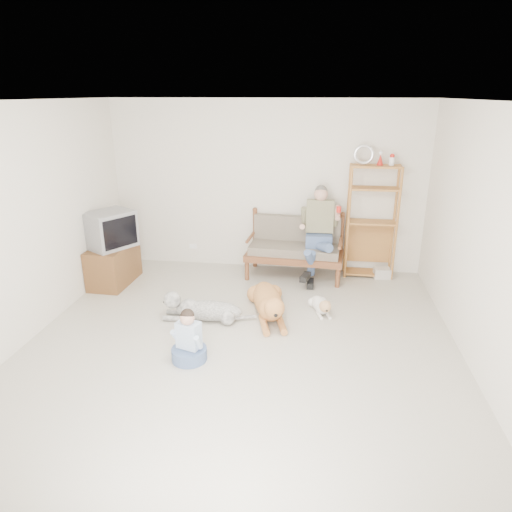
# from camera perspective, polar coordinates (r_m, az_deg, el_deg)

# --- Properties ---
(floor) EXTENTS (5.50, 5.50, 0.00)m
(floor) POSITION_cam_1_polar(r_m,az_deg,el_deg) (5.30, -2.21, -11.81)
(floor) COLOR beige
(floor) RESTS_ON ground
(ceiling) EXTENTS (5.50, 5.50, 0.00)m
(ceiling) POSITION_cam_1_polar(r_m,az_deg,el_deg) (4.52, -2.68, 18.82)
(ceiling) COLOR silver
(ceiling) RESTS_ON ground
(wall_back) EXTENTS (5.00, 0.00, 5.00)m
(wall_back) POSITION_cam_1_polar(r_m,az_deg,el_deg) (7.38, 1.28, 8.63)
(wall_back) COLOR beige
(wall_back) RESTS_ON ground
(wall_front) EXTENTS (5.00, 0.00, 5.00)m
(wall_front) POSITION_cam_1_polar(r_m,az_deg,el_deg) (2.35, -14.59, -18.20)
(wall_front) COLOR beige
(wall_front) RESTS_ON ground
(wall_left) EXTENTS (0.00, 5.50, 5.50)m
(wall_left) POSITION_cam_1_polar(r_m,az_deg,el_deg) (5.71, -28.00, 2.99)
(wall_left) COLOR beige
(wall_left) RESTS_ON ground
(wall_right) EXTENTS (0.00, 5.50, 5.50)m
(wall_right) POSITION_cam_1_polar(r_m,az_deg,el_deg) (4.97, 27.29, 0.87)
(wall_right) COLOR beige
(wall_right) RESTS_ON ground
(loveseat) EXTENTS (1.55, 0.81, 0.95)m
(loveseat) POSITION_cam_1_polar(r_m,az_deg,el_deg) (7.24, 4.87, 1.26)
(loveseat) COLOR brown
(loveseat) RESTS_ON ground
(man) EXTENTS (0.55, 0.79, 1.28)m
(man) POSITION_cam_1_polar(r_m,az_deg,el_deg) (7.00, 7.67, 2.08)
(man) COLOR #475483
(man) RESTS_ON loveseat
(etagere) EXTENTS (0.78, 0.34, 2.06)m
(etagere) POSITION_cam_1_polar(r_m,az_deg,el_deg) (7.29, 14.23, 4.30)
(etagere) COLOR #AB6836
(etagere) RESTS_ON ground
(book_stack) EXTENTS (0.27, 0.21, 0.16)m
(book_stack) POSITION_cam_1_polar(r_m,az_deg,el_deg) (7.50, 15.46, -2.06)
(book_stack) COLOR silver
(book_stack) RESTS_ON ground
(tv_stand) EXTENTS (0.54, 0.92, 0.60)m
(tv_stand) POSITION_cam_1_polar(r_m,az_deg,el_deg) (7.29, -17.41, -1.02)
(tv_stand) COLOR brown
(tv_stand) RESTS_ON ground
(crt_tv) EXTENTS (0.78, 0.82, 0.54)m
(crt_tv) POSITION_cam_1_polar(r_m,az_deg,el_deg) (7.07, -17.76, 3.18)
(crt_tv) COLOR gray
(crt_tv) RESTS_ON tv_stand
(wall_outlet) EXTENTS (0.12, 0.02, 0.08)m
(wall_outlet) POSITION_cam_1_polar(r_m,az_deg,el_deg) (7.86, -7.88, 1.24)
(wall_outlet) COLOR white
(wall_outlet) RESTS_ON ground
(golden_retriever) EXTENTS (0.61, 1.44, 0.45)m
(golden_retriever) POSITION_cam_1_polar(r_m,az_deg,el_deg) (6.00, 1.62, -5.84)
(golden_retriever) COLOR #CC8147
(golden_retriever) RESTS_ON ground
(shaggy_dog) EXTENTS (1.26, 0.32, 0.37)m
(shaggy_dog) POSITION_cam_1_polar(r_m,az_deg,el_deg) (5.95, -6.96, -6.57)
(shaggy_dog) COLOR white
(shaggy_dog) RESTS_ON ground
(terrier) EXTENTS (0.31, 0.65, 0.25)m
(terrier) POSITION_cam_1_polar(r_m,az_deg,el_deg) (6.15, 8.18, -6.15)
(terrier) COLOR silver
(terrier) RESTS_ON ground
(child) EXTENTS (0.39, 0.39, 0.61)m
(child) POSITION_cam_1_polar(r_m,az_deg,el_deg) (5.09, -8.40, -10.56)
(child) COLOR #475483
(child) RESTS_ON ground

